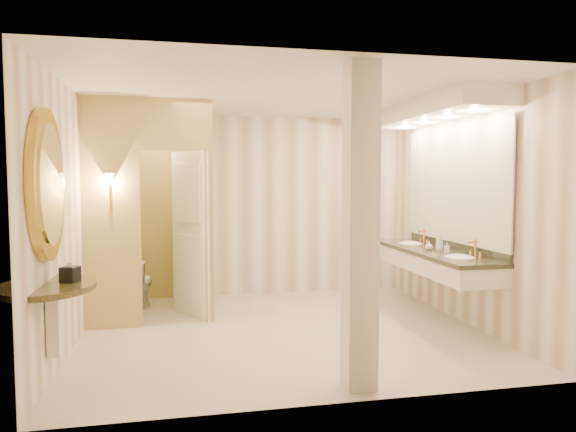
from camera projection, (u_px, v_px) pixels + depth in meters
name	position (u px, v px, depth m)	size (l,w,h in m)	color
floor	(282.00, 330.00, 5.95)	(4.50, 4.50, 0.00)	beige
ceiling	(282.00, 95.00, 5.76)	(4.50, 4.50, 0.00)	silver
wall_back	(257.00, 206.00, 7.81)	(4.50, 0.02, 2.70)	white
wall_front	(331.00, 232.00, 3.90)	(4.50, 0.02, 2.70)	white
wall_left	(73.00, 217.00, 5.40)	(0.02, 4.00, 2.70)	white
wall_right	(462.00, 212.00, 6.30)	(0.02, 4.00, 2.70)	white
toilet_closet	(181.00, 208.00, 6.57)	(1.50, 1.55, 2.70)	#D5C16F
wall_sconce	(110.00, 181.00, 5.86)	(0.14, 0.14, 0.42)	#D48C44
vanity	(436.00, 189.00, 6.37)	(0.75, 2.56, 2.09)	white
console_shelf	(47.00, 228.00, 4.26)	(0.97, 0.97, 1.94)	black
pillar	(360.00, 228.00, 4.23)	(0.25, 0.25, 2.70)	white
tissue_box	(70.00, 274.00, 4.36)	(0.13, 0.13, 0.13)	black
toilet	(136.00, 283.00, 6.92)	(0.39, 0.69, 0.70)	white
soap_bottle_a	(447.00, 248.00, 6.12)	(0.06, 0.06, 0.12)	beige
soap_bottle_b	(429.00, 246.00, 6.34)	(0.09, 0.09, 0.11)	silver
soap_bottle_c	(439.00, 242.00, 6.30)	(0.09, 0.09, 0.22)	#C6B28C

